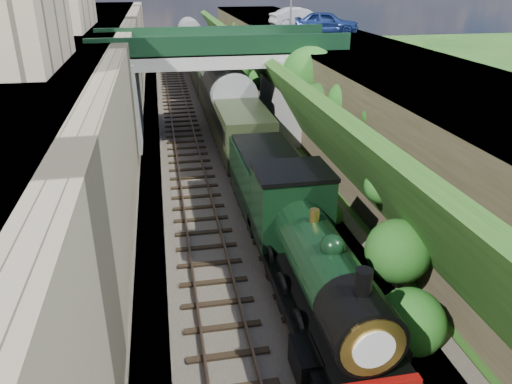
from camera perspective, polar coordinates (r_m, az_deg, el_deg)
The scene contains 17 objects.
trackbed at distance 31.59m, azimuth -4.12°, elevation 4.15°, with size 10.00×90.00×0.20m, color #473F38.
retaining_wall at distance 30.50m, azimuth -14.76°, elevation 9.39°, with size 1.00×90.00×7.00m, color #756B56.
street_plateau_left at distance 30.94m, azimuth -21.29°, elevation 8.75°, with size 6.00×90.00×7.00m, color #262628.
street_plateau_right at distance 33.13m, azimuth 12.51°, elevation 10.05°, with size 8.00×90.00×6.25m, color #262628.
embankment_slope at distance 30.71m, azimuth 5.52°, elevation 8.96°, with size 4.65×90.00×6.36m.
track_left at distance 31.38m, azimuth -7.76°, elevation 4.14°, with size 2.50×90.00×0.20m.
track_right at distance 31.69m, azimuth -1.97°, elevation 4.54°, with size 2.50×90.00×0.20m.
road_bridge at distance 34.48m, azimuth -3.57°, elevation 12.70°, with size 16.00×6.40×7.25m.
building_near at distance 24.40m, azimuth -26.69°, elevation 17.47°, with size 4.00×8.00×4.00m, color gray.
tree at distance 32.20m, azimuth 6.25°, elevation 12.85°, with size 3.60×3.80×6.60m.
car_blue at distance 41.67m, azimuth 8.06°, elevation 18.64°, with size 2.01×4.99×1.70m, color navy.
car_silver at distance 46.04m, azimuth 5.01°, elevation 19.24°, with size 1.78×5.11×1.68m, color #B2B2B7.
locomotive at distance 16.89m, azimuth 6.61°, elevation -7.77°, with size 3.10×10.22×3.83m.
tender at distance 23.36m, azimuth 1.30°, elevation 0.94°, with size 2.70×6.00×3.05m.
coach_front at distance 35.02m, azimuth -3.08°, elevation 9.48°, with size 2.90×18.00×3.70m.
coach_middle at distance 53.33m, azimuth -6.01°, elevation 14.35°, with size 2.90×18.00×3.70m.
coach_rear at distance 71.89m, azimuth -7.49°, elevation 16.71°, with size 2.90×18.00×3.70m.
Camera 1 is at (-3.39, -9.56, 10.69)m, focal length 35.00 mm.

